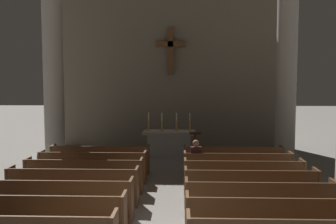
{
  "coord_description": "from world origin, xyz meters",
  "views": [
    {
      "loc": [
        0.47,
        -5.93,
        3.09
      ],
      "look_at": [
        0.0,
        8.08,
        1.91
      ],
      "focal_mm": 40.27,
      "sensor_mm": 36.0,
      "label": 1
    }
  ],
  "objects": [
    {
      "name": "pew_left_row_2",
      "position": [
        -2.19,
        1.02,
        0.48
      ],
      "size": [
        3.23,
        0.5,
        0.95
      ],
      "color": "brown",
      "rests_on": "ground"
    },
    {
      "name": "pew_left_row_3",
      "position": [
        -2.19,
        2.07,
        0.48
      ],
      "size": [
        3.23,
        0.5,
        0.95
      ],
      "color": "brown",
      "rests_on": "ground"
    },
    {
      "name": "pew_left_row_4",
      "position": [
        -2.19,
        3.13,
        0.48
      ],
      "size": [
        3.23,
        0.5,
        0.95
      ],
      "color": "brown",
      "rests_on": "ground"
    },
    {
      "name": "pew_left_row_5",
      "position": [
        -2.19,
        4.18,
        0.48
      ],
      "size": [
        3.23,
        0.5,
        0.95
      ],
      "color": "brown",
      "rests_on": "ground"
    },
    {
      "name": "pew_left_row_6",
      "position": [
        -2.19,
        5.24,
        0.48
      ],
      "size": [
        3.23,
        0.5,
        0.95
      ],
      "color": "brown",
      "rests_on": "ground"
    },
    {
      "name": "pew_left_row_7",
      "position": [
        -2.19,
        6.29,
        0.48
      ],
      "size": [
        3.23,
        0.5,
        0.95
      ],
      "color": "brown",
      "rests_on": "ground"
    },
    {
      "name": "pew_right_row_2",
      "position": [
        2.19,
        1.02,
        0.48
      ],
      "size": [
        3.23,
        0.5,
        0.95
      ],
      "color": "brown",
      "rests_on": "ground"
    },
    {
      "name": "pew_right_row_3",
      "position": [
        2.19,
        2.07,
        0.48
      ],
      "size": [
        3.23,
        0.5,
        0.95
      ],
      "color": "brown",
      "rests_on": "ground"
    },
    {
      "name": "pew_right_row_4",
      "position": [
        2.19,
        3.13,
        0.48
      ],
      "size": [
        3.23,
        0.5,
        0.95
      ],
      "color": "brown",
      "rests_on": "ground"
    },
    {
      "name": "pew_right_row_5",
      "position": [
        2.19,
        4.18,
        0.48
      ],
      "size": [
        3.23,
        0.5,
        0.95
      ],
      "color": "brown",
      "rests_on": "ground"
    },
    {
      "name": "pew_right_row_6",
      "position": [
        2.19,
        5.24,
        0.48
      ],
      "size": [
        3.23,
        0.5,
        0.95
      ],
      "color": "brown",
      "rests_on": "ground"
    },
    {
      "name": "pew_right_row_7",
      "position": [
        2.19,
        6.29,
        0.48
      ],
      "size": [
        3.23,
        0.5,
        0.95
      ],
      "color": "brown",
      "rests_on": "ground"
    },
    {
      "name": "column_left_second",
      "position": [
        -4.55,
        8.81,
        3.37
      ],
      "size": [
        1.18,
        1.18,
        6.92
      ],
      "color": "#ADA89E",
      "rests_on": "ground"
    },
    {
      "name": "column_right_second",
      "position": [
        4.55,
        8.81,
        3.37
      ],
      "size": [
        1.18,
        1.18,
        6.92
      ],
      "color": "#ADA89E",
      "rests_on": "ground"
    },
    {
      "name": "altar",
      "position": [
        0.0,
        9.51,
        0.53
      ],
      "size": [
        2.2,
        0.9,
        1.01
      ],
      "color": "#A8A399",
      "rests_on": "ground"
    },
    {
      "name": "candlestick_outer_left",
      "position": [
        -0.85,
        9.51,
        1.25
      ],
      "size": [
        0.16,
        0.16,
        0.75
      ],
      "color": "#B79338",
      "rests_on": "altar"
    },
    {
      "name": "candlestick_inner_left",
      "position": [
        -0.3,
        9.51,
        1.25
      ],
      "size": [
        0.16,
        0.16,
        0.75
      ],
      "color": "#B79338",
      "rests_on": "altar"
    },
    {
      "name": "candlestick_inner_right",
      "position": [
        0.3,
        9.51,
        1.25
      ],
      "size": [
        0.16,
        0.16,
        0.75
      ],
      "color": "#B79338",
      "rests_on": "altar"
    },
    {
      "name": "candlestick_outer_right",
      "position": [
        0.85,
        9.51,
        1.25
      ],
      "size": [
        0.16,
        0.16,
        0.75
      ],
      "color": "#B79338",
      "rests_on": "altar"
    },
    {
      "name": "apse_with_cross",
      "position": [
        0.0,
        11.74,
        4.03
      ],
      "size": [
        10.35,
        0.5,
        8.05
      ],
      "color": "#706656",
      "rests_on": "ground"
    },
    {
      "name": "lectern",
      "position": [
        1.03,
        8.31,
        0.55
      ],
      "size": [
        0.44,
        0.36,
        1.15
      ],
      "color": "brown",
      "rests_on": "ground"
    },
    {
      "name": "lone_worshipper",
      "position": [
        0.93,
        5.27,
        0.69
      ],
      "size": [
        0.32,
        0.43,
        1.32
      ],
      "color": "#26262B",
      "rests_on": "ground"
    }
  ]
}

